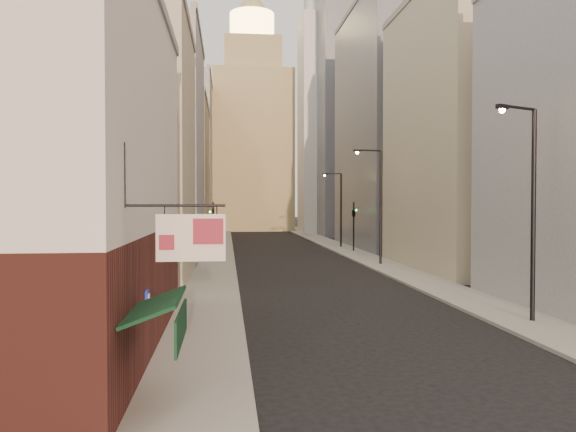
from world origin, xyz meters
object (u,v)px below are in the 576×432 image
at_px(streetlamp_far, 339,205).
at_px(streetlamp_mid, 378,200).
at_px(traffic_light_left, 213,219).
at_px(clock_tower, 252,133).
at_px(traffic_light_right, 354,214).
at_px(white_tower, 325,117).
at_px(streetlamp_near, 530,201).

bearing_deg(streetlamp_far, streetlamp_mid, -72.79).
bearing_deg(traffic_light_left, clock_tower, -86.46).
distance_m(streetlamp_mid, traffic_light_right, 11.88).
distance_m(streetlamp_far, traffic_light_left, 19.19).
relative_size(white_tower, traffic_light_left, 8.30).
relative_size(streetlamp_mid, traffic_light_right, 1.82).
bearing_deg(streetlamp_near, streetlamp_mid, 67.19).
distance_m(clock_tower, streetlamp_far, 44.65).
height_order(white_tower, streetlamp_near, white_tower).
xyz_separation_m(clock_tower, streetlamp_far, (7.53, -42.06, -12.98)).
distance_m(white_tower, streetlamp_near, 68.15).
relative_size(streetlamp_far, traffic_light_right, 1.63).
bearing_deg(streetlamp_far, traffic_light_right, -67.51).
height_order(clock_tower, traffic_light_left, clock_tower).
distance_m(clock_tower, white_tower, 17.83).
bearing_deg(streetlamp_far, traffic_light_left, -115.36).
bearing_deg(traffic_light_right, traffic_light_left, 10.29).
bearing_deg(streetlamp_mid, streetlamp_near, -98.34).
bearing_deg(streetlamp_mid, traffic_light_left, 155.73).
bearing_deg(streetlamp_near, traffic_light_right, 65.47).
distance_m(white_tower, streetlamp_far, 31.52).
bearing_deg(clock_tower, streetlamp_near, -84.67).
xyz_separation_m(streetlamp_near, traffic_light_left, (-13.29, 24.83, -1.37)).
distance_m(streetlamp_near, streetlamp_mid, 21.42).
distance_m(streetlamp_near, traffic_light_left, 28.20).
xyz_separation_m(streetlamp_near, traffic_light_right, (0.38, 33.19, -1.18)).
bearing_deg(traffic_light_right, clock_tower, -101.71).
relative_size(clock_tower, streetlamp_far, 5.51).
height_order(streetlamp_mid, streetlamp_far, streetlamp_mid).
bearing_deg(streetlamp_mid, white_tower, 75.70).
xyz_separation_m(traffic_light_left, traffic_light_right, (13.66, 8.36, 0.19)).
bearing_deg(streetlamp_far, streetlamp_near, -71.46).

